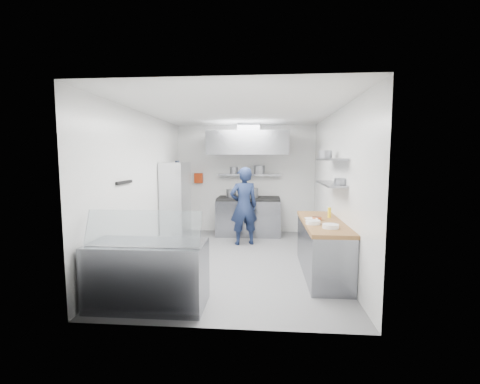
# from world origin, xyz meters

# --- Properties ---
(floor) EXTENTS (5.00, 5.00, 0.00)m
(floor) POSITION_xyz_m (0.00, 0.00, 0.00)
(floor) COLOR #5D5D60
(floor) RESTS_ON ground
(ceiling) EXTENTS (5.00, 5.00, 0.00)m
(ceiling) POSITION_xyz_m (0.00, 0.00, 2.80)
(ceiling) COLOR silver
(ceiling) RESTS_ON wall_back
(wall_back) EXTENTS (3.60, 2.80, 0.02)m
(wall_back) POSITION_xyz_m (0.00, 2.50, 1.40)
(wall_back) COLOR white
(wall_back) RESTS_ON floor
(wall_front) EXTENTS (3.60, 2.80, 0.02)m
(wall_front) POSITION_xyz_m (0.00, -2.50, 1.40)
(wall_front) COLOR white
(wall_front) RESTS_ON floor
(wall_left) EXTENTS (2.80, 5.00, 0.02)m
(wall_left) POSITION_xyz_m (-1.80, 0.00, 1.40)
(wall_left) COLOR white
(wall_left) RESTS_ON floor
(wall_right) EXTENTS (2.80, 5.00, 0.02)m
(wall_right) POSITION_xyz_m (1.80, 0.00, 1.40)
(wall_right) COLOR white
(wall_right) RESTS_ON floor
(gas_range) EXTENTS (1.60, 0.80, 0.90)m
(gas_range) POSITION_xyz_m (0.10, 2.10, 0.45)
(gas_range) COLOR gray
(gas_range) RESTS_ON floor
(cooktop) EXTENTS (1.57, 0.78, 0.06)m
(cooktop) POSITION_xyz_m (0.10, 2.10, 0.93)
(cooktop) COLOR black
(cooktop) RESTS_ON gas_range
(stock_pot_left) EXTENTS (0.25, 0.25, 0.20)m
(stock_pot_left) POSITION_xyz_m (-0.35, 2.14, 1.06)
(stock_pot_left) COLOR slate
(stock_pot_left) RESTS_ON cooktop
(stock_pot_mid) EXTENTS (0.35, 0.35, 0.24)m
(stock_pot_mid) POSITION_xyz_m (0.17, 2.05, 1.08)
(stock_pot_mid) COLOR slate
(stock_pot_mid) RESTS_ON cooktop
(over_range_shelf) EXTENTS (1.60, 0.30, 0.04)m
(over_range_shelf) POSITION_xyz_m (0.10, 2.34, 1.52)
(over_range_shelf) COLOR gray
(over_range_shelf) RESTS_ON wall_back
(shelf_pot_a) EXTENTS (0.27, 0.27, 0.18)m
(shelf_pot_a) POSITION_xyz_m (-0.31, 2.58, 1.63)
(shelf_pot_a) COLOR slate
(shelf_pot_a) RESTS_ON over_range_shelf
(shelf_pot_b) EXTENTS (0.29, 0.29, 0.22)m
(shelf_pot_b) POSITION_xyz_m (0.36, 2.31, 1.65)
(shelf_pot_b) COLOR slate
(shelf_pot_b) RESTS_ON over_range_shelf
(extractor_hood) EXTENTS (1.90, 1.15, 0.55)m
(extractor_hood) POSITION_xyz_m (0.10, 1.93, 2.30)
(extractor_hood) COLOR gray
(extractor_hood) RESTS_ON wall_back
(hood_duct) EXTENTS (0.55, 0.55, 0.24)m
(hood_duct) POSITION_xyz_m (0.10, 2.15, 2.68)
(hood_duct) COLOR slate
(hood_duct) RESTS_ON extractor_hood
(red_firebox) EXTENTS (0.22, 0.10, 0.26)m
(red_firebox) POSITION_xyz_m (-1.25, 2.44, 1.42)
(red_firebox) COLOR #B12F0E
(red_firebox) RESTS_ON wall_back
(chef) EXTENTS (0.74, 0.60, 1.75)m
(chef) POSITION_xyz_m (0.04, 1.17, 0.87)
(chef) COLOR #141E3C
(chef) RESTS_ON floor
(wire_rack) EXTENTS (0.50, 0.90, 1.85)m
(wire_rack) POSITION_xyz_m (-1.53, 1.22, 0.93)
(wire_rack) COLOR silver
(wire_rack) RESTS_ON floor
(rack_bin_a) EXTENTS (0.17, 0.22, 0.20)m
(rack_bin_a) POSITION_xyz_m (-1.53, 1.11, 0.80)
(rack_bin_a) COLOR white
(rack_bin_a) RESTS_ON wire_rack
(rack_bin_b) EXTENTS (0.15, 0.19, 0.17)m
(rack_bin_b) POSITION_xyz_m (-1.53, 1.50, 1.30)
(rack_bin_b) COLOR yellow
(rack_bin_b) RESTS_ON wire_rack
(rack_jar) EXTENTS (0.10, 0.10, 0.18)m
(rack_jar) POSITION_xyz_m (-1.48, 1.22, 1.80)
(rack_jar) COLOR black
(rack_jar) RESTS_ON wire_rack
(knife_strip) EXTENTS (0.04, 0.55, 0.05)m
(knife_strip) POSITION_xyz_m (-1.78, -0.90, 1.55)
(knife_strip) COLOR black
(knife_strip) RESTS_ON wall_left
(prep_counter_base) EXTENTS (0.62, 2.00, 0.84)m
(prep_counter_base) POSITION_xyz_m (1.48, -0.60, 0.42)
(prep_counter_base) COLOR gray
(prep_counter_base) RESTS_ON floor
(prep_counter_top) EXTENTS (0.65, 2.04, 0.06)m
(prep_counter_top) POSITION_xyz_m (1.48, -0.60, 0.87)
(prep_counter_top) COLOR brown
(prep_counter_top) RESTS_ON prep_counter_base
(plate_stack_a) EXTENTS (0.24, 0.24, 0.06)m
(plate_stack_a) POSITION_xyz_m (1.50, -1.15, 0.93)
(plate_stack_a) COLOR white
(plate_stack_a) RESTS_ON prep_counter_top
(plate_stack_b) EXTENTS (0.23, 0.23, 0.06)m
(plate_stack_b) POSITION_xyz_m (1.28, -0.86, 0.93)
(plate_stack_b) COLOR white
(plate_stack_b) RESTS_ON prep_counter_top
(copper_pan) EXTENTS (0.16, 0.16, 0.06)m
(copper_pan) POSITION_xyz_m (1.39, -0.53, 0.93)
(copper_pan) COLOR #D46C3B
(copper_pan) RESTS_ON prep_counter_top
(squeeze_bottle) EXTENTS (0.06, 0.06, 0.18)m
(squeeze_bottle) POSITION_xyz_m (1.65, -0.27, 0.99)
(squeeze_bottle) COLOR yellow
(squeeze_bottle) RESTS_ON prep_counter_top
(mixing_bowl) EXTENTS (0.26, 0.26, 0.05)m
(mixing_bowl) POSITION_xyz_m (1.28, -0.64, 0.93)
(mixing_bowl) COLOR white
(mixing_bowl) RESTS_ON prep_counter_top
(wall_shelf_lower) EXTENTS (0.30, 1.30, 0.04)m
(wall_shelf_lower) POSITION_xyz_m (1.64, -0.30, 1.50)
(wall_shelf_lower) COLOR gray
(wall_shelf_lower) RESTS_ON wall_right
(wall_shelf_upper) EXTENTS (0.30, 1.30, 0.04)m
(wall_shelf_upper) POSITION_xyz_m (1.64, -0.30, 1.92)
(wall_shelf_upper) COLOR gray
(wall_shelf_upper) RESTS_ON wall_right
(shelf_pot_c) EXTENTS (0.21, 0.21, 0.10)m
(shelf_pot_c) POSITION_xyz_m (1.74, -0.67, 1.57)
(shelf_pot_c) COLOR slate
(shelf_pot_c) RESTS_ON wall_shelf_lower
(shelf_pot_d) EXTENTS (0.24, 0.24, 0.14)m
(shelf_pot_d) POSITION_xyz_m (1.59, -0.06, 2.01)
(shelf_pot_d) COLOR slate
(shelf_pot_d) RESTS_ON wall_shelf_upper
(display_case) EXTENTS (1.50, 0.70, 0.85)m
(display_case) POSITION_xyz_m (-1.00, -2.00, 0.42)
(display_case) COLOR gray
(display_case) RESTS_ON floor
(display_glass) EXTENTS (1.47, 0.19, 0.42)m
(display_glass) POSITION_xyz_m (-1.00, -2.12, 1.07)
(display_glass) COLOR silver
(display_glass) RESTS_ON display_case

